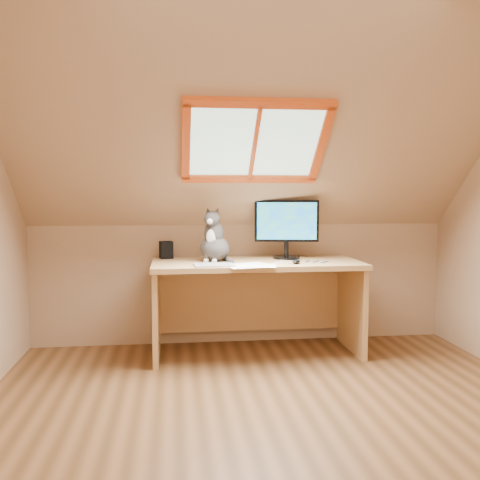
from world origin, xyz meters
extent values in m
plane|color=brown|center=(0.00, 0.00, 0.00)|extent=(3.50, 3.50, 0.00)
cube|color=tan|center=(0.00, -1.75, 1.20)|extent=(3.50, 0.02, 2.40)
cube|color=tan|center=(0.00, 1.75, 0.50)|extent=(3.50, 0.02, 1.00)
cube|color=tan|center=(0.00, 0.97, 1.70)|extent=(3.50, 1.56, 1.41)
cube|color=#B2E0CC|center=(0.00, 1.05, 1.63)|extent=(0.90, 0.53, 0.48)
cube|color=#CE3F13|center=(0.00, 1.05, 1.63)|extent=(1.02, 0.64, 0.59)
cube|color=tan|center=(0.07, 1.38, 0.72)|extent=(1.62, 0.71, 0.04)
cube|color=tan|center=(-0.71, 1.38, 0.35)|extent=(0.04, 0.64, 0.70)
cube|color=tan|center=(0.85, 1.38, 0.35)|extent=(0.04, 0.64, 0.70)
cube|color=tan|center=(0.07, 1.70, 0.35)|extent=(1.52, 0.03, 0.49)
cylinder|color=black|center=(0.33, 1.50, 0.75)|extent=(0.22, 0.22, 0.02)
cylinder|color=black|center=(0.33, 1.50, 0.82)|extent=(0.04, 0.04, 0.12)
cube|color=black|center=(0.33, 1.50, 1.04)|extent=(0.51, 0.13, 0.34)
cube|color=#0530CD|center=(0.33, 1.48, 1.04)|extent=(0.47, 0.09, 0.30)
ellipsoid|color=#494341|center=(-0.26, 1.42, 0.84)|extent=(0.32, 0.34, 0.20)
ellipsoid|color=#494341|center=(-0.26, 1.40, 0.95)|extent=(0.20, 0.20, 0.21)
ellipsoid|color=silver|center=(-0.29, 1.34, 0.93)|extent=(0.08, 0.07, 0.12)
ellipsoid|color=#494341|center=(-0.28, 1.36, 1.07)|extent=(0.15, 0.14, 0.11)
sphere|color=silver|center=(-0.30, 1.31, 1.05)|extent=(0.04, 0.04, 0.04)
cone|color=#494341|center=(-0.31, 1.39, 1.13)|extent=(0.07, 0.07, 0.07)
cone|color=#494341|center=(-0.24, 1.36, 1.13)|extent=(0.07, 0.06, 0.07)
cube|color=black|center=(-0.63, 1.63, 0.81)|extent=(0.12, 0.12, 0.14)
cube|color=#B2B2B7|center=(-0.28, 1.15, 0.74)|extent=(0.30, 0.22, 0.01)
ellipsoid|color=black|center=(0.34, 1.19, 0.75)|extent=(0.09, 0.11, 0.03)
cube|color=white|center=(0.04, 1.12, 0.74)|extent=(0.33, 0.27, 0.00)
cube|color=white|center=(0.04, 1.12, 0.74)|extent=(0.32, 0.24, 0.00)
cube|color=white|center=(0.04, 1.12, 0.74)|extent=(0.35, 0.30, 0.00)
camera|label=1|loc=(-0.57, -2.71, 1.26)|focal=40.00mm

